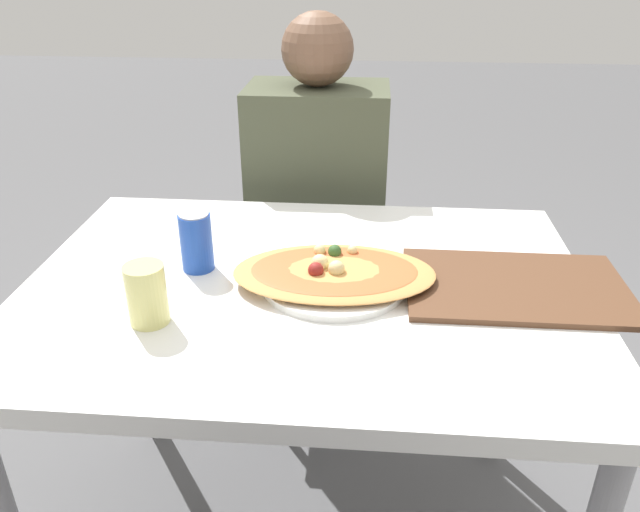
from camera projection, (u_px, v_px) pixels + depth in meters
dining_table at (306, 317)px, 1.29m from camera, size 1.13×0.83×0.77m
chair_far_seated at (320, 237)px, 2.03m from camera, size 0.40×0.40×0.92m
person_seated at (317, 192)px, 1.84m from camera, size 0.40×0.29×1.22m
pizza_main at (334, 274)px, 1.24m from camera, size 0.42×0.29×0.06m
soda_can at (196, 242)px, 1.28m from camera, size 0.07×0.07×0.12m
drink_glass at (147, 294)px, 1.10m from camera, size 0.07×0.07×0.11m
serving_tray at (516, 286)px, 1.23m from camera, size 0.43×0.28×0.01m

